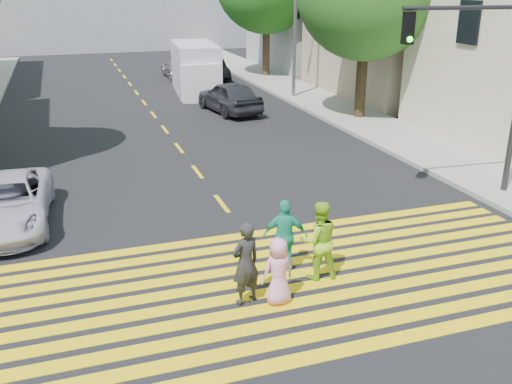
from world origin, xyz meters
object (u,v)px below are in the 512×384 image
white_sedan (6,203)px  dark_car_near (229,97)px  pedestrian_extra (285,236)px  pedestrian_man (246,263)px  pedestrian_child (278,271)px  pedestrian_woman (319,240)px  white_van (196,70)px  traffic_signal (490,70)px  dark_car_parked (212,69)px  silver_car (179,68)px

white_sedan → dark_car_near: dark_car_near is taller
pedestrian_extra → pedestrian_man: bearing=57.8°
pedestrian_child → pedestrian_extra: (0.59, 1.17, 0.13)m
pedestrian_woman → pedestrian_child: pedestrian_woman is taller
white_van → dark_car_near: bearing=-80.1°
pedestrian_extra → traffic_signal: traffic_signal is taller
dark_car_parked → white_van: 4.73m
pedestrian_woman → pedestrian_extra: pedestrian_woman is taller
pedestrian_extra → white_sedan: size_ratio=0.36×
silver_car → pedestrian_woman: bearing=83.8°
pedestrian_child → silver_car: bearing=-105.5°
dark_car_near → traffic_signal: size_ratio=0.78×
pedestrian_woman → pedestrian_child: size_ratio=1.26×
white_sedan → silver_car: (8.86, 22.23, -0.03)m
pedestrian_man → traffic_signal: bearing=-175.5°
pedestrian_extra → white_van: (2.91, 20.83, 0.47)m
pedestrian_woman → pedestrian_extra: (-0.55, 0.50, -0.04)m
white_sedan → dark_car_near: 14.34m
pedestrian_man → dark_car_near: pedestrian_man is taller
pedestrian_woman → white_van: bearing=-89.2°
dark_car_near → white_sedan: bearing=41.5°
dark_car_near → white_van: (-0.38, 5.23, 0.53)m
pedestrian_woman → dark_car_parked: size_ratio=0.42×
pedestrian_woman → dark_car_parked: (4.36, 25.57, -0.18)m
dark_car_parked → dark_car_near: bearing=-98.7°
white_sedan → traffic_signal: traffic_signal is taller
dark_car_near → dark_car_parked: size_ratio=1.07×
pedestrian_woman → dark_car_near: pedestrian_woman is taller
silver_car → dark_car_parked: bearing=137.0°
pedestrian_man → pedestrian_extra: 1.52m
pedestrian_child → pedestrian_extra: 1.32m
pedestrian_man → pedestrian_woman: (1.73, 0.46, 0.01)m
pedestrian_woman → traffic_signal: bearing=-147.9°
traffic_signal → pedestrian_woman: bearing=-150.9°
white_sedan → white_van: (8.68, 16.34, 0.65)m
traffic_signal → white_van: bearing=105.8°
white_sedan → dark_car_parked: (10.68, 20.58, 0.05)m
pedestrian_man → pedestrian_child: pedestrian_man is taller
pedestrian_woman → silver_car: size_ratio=0.41×
pedestrian_man → dark_car_near: 17.15m
pedestrian_extra → dark_car_parked: (4.91, 25.08, -0.13)m
pedestrian_child → white_sedan: (-5.18, 5.66, -0.05)m
pedestrian_woman → silver_car: 27.34m
dark_car_near → white_van: bearing=-95.1°
dark_car_near → traffic_signal: 13.96m
pedestrian_man → dark_car_parked: 26.73m
white_sedan → pedestrian_extra: bearing=-35.0°
pedestrian_extra → dark_car_parked: pedestrian_extra is taller
pedestrian_child → dark_car_near: (3.88, 16.77, 0.07)m
pedestrian_extra → dark_car_parked: 25.55m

